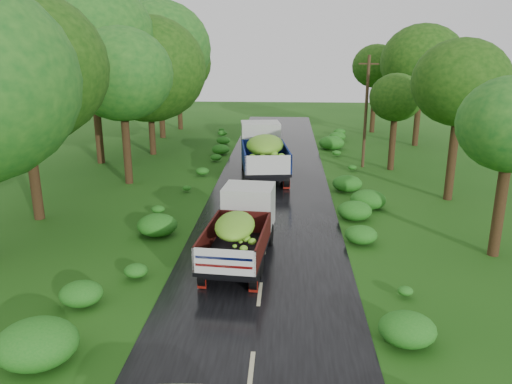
{
  "coord_description": "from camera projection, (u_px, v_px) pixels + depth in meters",
  "views": [
    {
      "loc": [
        0.77,
        -10.64,
        7.87
      ],
      "look_at": [
        -0.48,
        10.01,
        1.7
      ],
      "focal_mm": 35.0,
      "sensor_mm": 36.0,
      "label": 1
    }
  ],
  "objects": [
    {
      "name": "ground",
      "position": [
        251.0,
        371.0,
        12.47
      ],
      "size": [
        120.0,
        120.0,
        0.0
      ],
      "primitive_type": "plane",
      "color": "#18480F",
      "rests_on": "ground"
    },
    {
      "name": "road",
      "position": [
        261.0,
        280.0,
        17.25
      ],
      "size": [
        6.5,
        80.0,
        0.02
      ],
      "primitive_type": "cube",
      "color": "black",
      "rests_on": "ground"
    },
    {
      "name": "road_lines",
      "position": [
        263.0,
        267.0,
        18.2
      ],
      "size": [
        0.12,
        69.6,
        0.0
      ],
      "color": "#BFB78C",
      "rests_on": "road"
    },
    {
      "name": "truck_near",
      "position": [
        241.0,
        225.0,
        18.6
      ],
      "size": [
        2.52,
        5.88,
        2.4
      ],
      "rotation": [
        0.0,
        0.0,
        -0.09
      ],
      "color": "black",
      "rests_on": "ground"
    },
    {
      "name": "truck_far",
      "position": [
        263.0,
        149.0,
        30.51
      ],
      "size": [
        3.38,
        7.38,
        2.99
      ],
      "rotation": [
        0.0,
        0.0,
        0.13
      ],
      "color": "black",
      "rests_on": "ground"
    },
    {
      "name": "utility_pole",
      "position": [
        366.0,
        111.0,
        32.05
      ],
      "size": [
        1.24,
        0.4,
        7.19
      ],
      "rotation": [
        0.0,
        0.0,
        -0.25
      ],
      "color": "#382616",
      "rests_on": "ground"
    },
    {
      "name": "trees_left",
      "position": [
        115.0,
        61.0,
        31.44
      ],
      "size": [
        7.22,
        33.9,
        10.07
      ],
      "color": "black",
      "rests_on": "ground"
    },
    {
      "name": "trees_right",
      "position": [
        421.0,
        78.0,
        32.45
      ],
      "size": [
        6.63,
        30.84,
        8.11
      ],
      "color": "black",
      "rests_on": "ground"
    },
    {
      "name": "shrubs",
      "position": [
        270.0,
        195.0,
        25.76
      ],
      "size": [
        11.9,
        44.0,
        0.7
      ],
      "color": "#1B6B19",
      "rests_on": "ground"
    }
  ]
}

